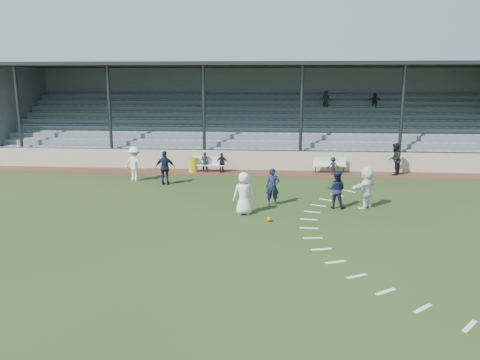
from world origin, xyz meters
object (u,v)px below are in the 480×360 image
at_px(bench_left, 209,163).
at_px(trash_bin, 193,165).
at_px(bench_right, 329,163).
at_px(football, 269,219).
at_px(player_navy_lead, 273,187).
at_px(official, 395,159).
at_px(player_white_lead, 244,193).

xyz_separation_m(bench_left, trash_bin, (-0.94, -0.13, -0.12)).
xyz_separation_m(bench_right, football, (-3.44, -10.22, -0.48)).
relative_size(trash_bin, player_navy_lead, 0.53).
distance_m(football, player_navy_lead, 2.64).
bearing_deg(bench_right, football, -115.69).
xyz_separation_m(bench_left, football, (3.90, -9.88, -0.48)).
distance_m(bench_left, official, 11.09).
distance_m(bench_left, player_navy_lead, 8.36).
xyz_separation_m(trash_bin, player_white_lead, (3.75, -8.77, 0.43)).
bearing_deg(bench_right, bench_left, 175.60).
height_order(bench_right, trash_bin, bench_right).
xyz_separation_m(bench_left, player_white_lead, (2.80, -8.90, 0.32)).
bearing_deg(player_navy_lead, official, 42.23).
bearing_deg(bench_right, official, -12.94).
relative_size(bench_left, bench_right, 0.99).
bearing_deg(football, bench_left, 111.52).
bearing_deg(player_navy_lead, football, -95.96).
relative_size(football, player_white_lead, 0.11).
distance_m(player_white_lead, player_navy_lead, 1.97).
height_order(football, official, official).
relative_size(player_white_lead, player_navy_lead, 1.07).
height_order(football, player_white_lead, player_white_lead).
distance_m(football, official, 12.21).
height_order(trash_bin, player_navy_lead, player_navy_lead).
distance_m(bench_right, official, 3.79).
height_order(bench_right, official, official).
bearing_deg(player_navy_lead, trash_bin, 120.82).
bearing_deg(football, official, 53.83).
height_order(bench_left, player_navy_lead, player_navy_lead).
bearing_deg(bench_left, bench_right, 4.48).
relative_size(bench_right, football, 10.16).
xyz_separation_m(football, player_navy_lead, (0.10, 2.54, 0.74)).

